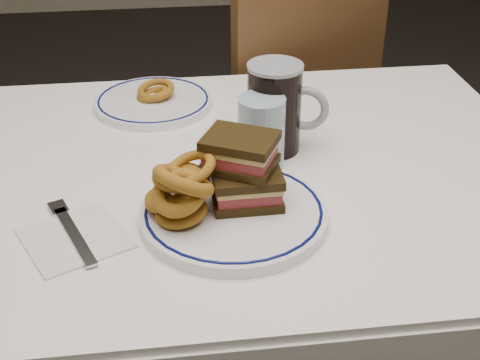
{
  "coord_description": "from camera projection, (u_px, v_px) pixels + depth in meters",
  "views": [
    {
      "loc": [
        -0.07,
        -1.04,
        1.36
      ],
      "look_at": [
        0.04,
        -0.16,
        0.82
      ],
      "focal_mm": 50.0,
      "sensor_mm": 36.0,
      "label": 1
    }
  ],
  "objects": [
    {
      "name": "onion_rings_main",
      "position": [
        180.0,
        188.0,
        1.02
      ],
      "size": [
        0.12,
        0.13,
        0.12
      ],
      "color": "brown",
      "rests_on": "main_plate"
    },
    {
      "name": "beer_mug",
      "position": [
        276.0,
        107.0,
        1.22
      ],
      "size": [
        0.15,
        0.1,
        0.17
      ],
      "color": "black",
      "rests_on": "dining_table"
    },
    {
      "name": "onion_rings_far",
      "position": [
        155.0,
        92.0,
        1.42
      ],
      "size": [
        0.09,
        0.08,
        0.05
      ],
      "color": "brown",
      "rests_on": "far_plate"
    },
    {
      "name": "far_plate",
      "position": [
        153.0,
        102.0,
        1.42
      ],
      "size": [
        0.25,
        0.25,
        0.02
      ],
      "color": "white",
      "rests_on": "dining_table"
    },
    {
      "name": "chair_far",
      "position": [
        281.0,
        102.0,
        1.92
      ],
      "size": [
        0.62,
        0.62,
        1.01
      ],
      "color": "#4C3318",
      "rests_on": "floor"
    },
    {
      "name": "water_glass",
      "position": [
        261.0,
        133.0,
        1.18
      ],
      "size": [
        0.08,
        0.08,
        0.13
      ],
      "primitive_type": "cylinder",
      "color": "#99B4C5",
      "rests_on": "dining_table"
    },
    {
      "name": "reuben_sandwich",
      "position": [
        243.0,
        170.0,
        1.05
      ],
      "size": [
        0.14,
        0.13,
        0.11
      ],
      "color": "black",
      "rests_on": "main_plate"
    },
    {
      "name": "napkin_fork",
      "position": [
        74.0,
        236.0,
        1.02
      ],
      "size": [
        0.19,
        0.2,
        0.01
      ],
      "color": "silver",
      "rests_on": "dining_table"
    },
    {
      "name": "main_plate",
      "position": [
        234.0,
        213.0,
        1.06
      ],
      "size": [
        0.3,
        0.3,
        0.02
      ],
      "color": "white",
      "rests_on": "dining_table"
    },
    {
      "name": "ketchup_ramekin",
      "position": [
        216.0,
        171.0,
        1.12
      ],
      "size": [
        0.06,
        0.06,
        0.04
      ],
      "color": "silver",
      "rests_on": "main_plate"
    },
    {
      "name": "dining_table",
      "position": [
        207.0,
        217.0,
        1.26
      ],
      "size": [
        1.27,
        0.87,
        0.75
      ],
      "color": "white",
      "rests_on": "floor"
    }
  ]
}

